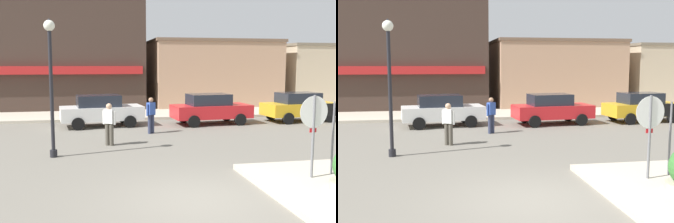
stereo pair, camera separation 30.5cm
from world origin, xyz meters
TOP-DOWN VIEW (x-y plane):
  - ground_plane at (0.00, 0.00)m, footprint 160.00×160.00m
  - kerb_far at (0.00, 14.95)m, footprint 80.00×4.00m
  - stop_sign at (3.17, 0.72)m, footprint 0.82×0.10m
  - one_way_sign at (3.91, 0.97)m, footprint 0.60×0.08m
  - lamp_post at (-3.68, 4.98)m, footprint 0.36×0.36m
  - parked_car_nearest at (-1.95, 11.26)m, footprint 4.17×2.23m
  - parked_car_second at (3.61, 10.95)m, footprint 4.13×2.13m
  - parked_car_third at (8.64, 11.01)m, footprint 4.11×2.10m
  - pedestrian_crossing_near at (0.18, 8.81)m, footprint 0.49×0.41m
  - pedestrian_crossing_far at (-1.76, 6.53)m, footprint 0.51×0.38m
  - building_corner_shop at (-4.33, 21.17)m, footprint 11.23×8.93m
  - building_storefront_left_near at (6.33, 20.02)m, footprint 9.06×6.67m
  - building_storefront_left_mid at (14.50, 19.81)m, footprint 5.69×5.80m

SIDE VIEW (x-z plane):
  - ground_plane at x=0.00m, z-range 0.00..0.00m
  - kerb_far at x=0.00m, z-range 0.00..0.15m
  - parked_car_nearest at x=-1.95m, z-range 0.03..1.59m
  - parked_car_second at x=3.61m, z-range 0.03..1.59m
  - parked_car_third at x=8.64m, z-range 0.03..1.59m
  - pedestrian_crossing_near at x=0.18m, z-range 0.06..1.67m
  - pedestrian_crossing_far at x=-1.76m, z-range 0.06..1.67m
  - one_way_sign at x=3.91m, z-range 0.28..2.38m
  - stop_sign at x=3.17m, z-range 0.37..2.67m
  - building_storefront_left_mid at x=14.50m, z-range 0.00..4.56m
  - building_storefront_left_near at x=6.33m, z-range 0.00..4.79m
  - lamp_post at x=-3.68m, z-range 0.69..5.23m
  - building_corner_shop at x=-4.33m, z-range 0.00..7.96m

